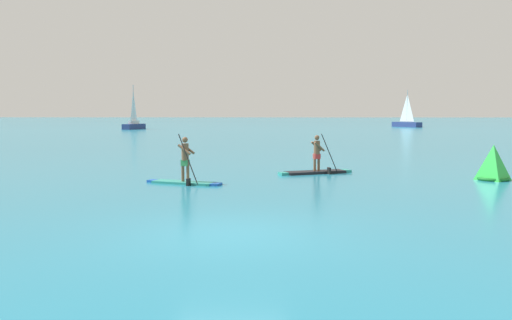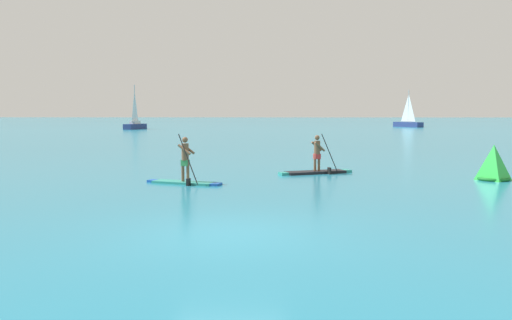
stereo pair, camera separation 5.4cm
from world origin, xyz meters
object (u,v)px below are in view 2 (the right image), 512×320
at_px(race_marker_buoy, 493,164).
at_px(sailboat_left_horizon, 135,123).
at_px(sailboat_right_horizon, 408,122).
at_px(paddleboarder_mid_center, 185,172).
at_px(paddleboarder_far_right, 316,166).

bearing_deg(race_marker_buoy, sailboat_left_horizon, 116.89).
xyz_separation_m(race_marker_buoy, sailboat_right_horizon, (14.53, 69.92, 0.19)).
xyz_separation_m(paddleboarder_mid_center, race_marker_buoy, (11.75, 1.42, 0.19)).
height_order(paddleboarder_mid_center, race_marker_buoy, paddleboarder_mid_center).
relative_size(paddleboarder_far_right, sailboat_right_horizon, 0.52).
xyz_separation_m(race_marker_buoy, sailboat_left_horizon, (-28.97, 57.11, 0.28)).
distance_m(paddleboarder_far_right, sailboat_left_horizon, 59.52).
relative_size(paddleboarder_far_right, race_marker_buoy, 2.35).
bearing_deg(sailboat_left_horizon, paddleboarder_mid_center, -145.64).
xyz_separation_m(paddleboarder_far_right, race_marker_buoy, (6.65, -1.94, 0.31)).
distance_m(race_marker_buoy, sailboat_left_horizon, 64.04).
bearing_deg(paddleboarder_mid_center, sailboat_left_horizon, 125.79).
height_order(paddleboarder_mid_center, paddleboarder_far_right, paddleboarder_mid_center).
distance_m(race_marker_buoy, sailboat_right_horizon, 71.41).
bearing_deg(paddleboarder_far_right, paddleboarder_mid_center, -169.17).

